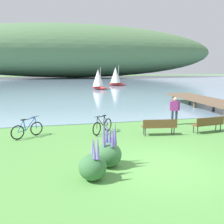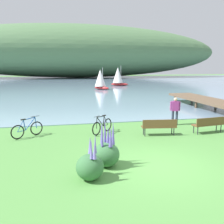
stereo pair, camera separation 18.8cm
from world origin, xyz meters
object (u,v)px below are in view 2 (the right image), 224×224
Objects in this scene: bicycle_beside_path at (102,126)px; person_at_shoreline at (175,109)px; park_bench_near_camera at (159,126)px; park_bench_further_along at (209,124)px; bicycle_leaning_near_bench at (27,129)px; sailboat_nearest_to_shore at (100,79)px; sailboat_toward_hillside at (118,76)px.

person_at_shoreline reaches higher than bicycle_beside_path.
park_bench_near_camera and park_bench_further_along have the same top height.
bicycle_leaning_near_bench is 3.86m from bicycle_beside_path.
sailboat_nearest_to_shore reaches higher than bicycle_leaning_near_bench.
person_at_shoreline is at bearing 6.02° from bicycle_leaning_near_bench.
park_bench_further_along is 2.34m from person_at_shoreline.
sailboat_nearest_to_shore is at bearing 93.74° from park_bench_further_along.
park_bench_further_along is at bearing -7.11° from bicycle_leaning_near_bench.
park_bench_near_camera is at bearing -20.58° from bicycle_beside_path.
bicycle_leaning_near_bench is 8.60m from person_at_shoreline.
bicycle_beside_path is 4.81m from person_at_shoreline.
sailboat_toward_hillside is (5.53, 33.33, 1.30)m from park_bench_near_camera.
park_bench_further_along is 33.53m from sailboat_toward_hillside.
bicycle_leaning_near_bench is 0.85× the size of person_at_shoreline.
person_at_shoreline is at bearing 11.55° from bicycle_beside_path.
bicycle_leaning_near_bench reaches higher than park_bench_further_along.
bicycle_leaning_near_bench is 0.42× the size of sailboat_nearest_to_shore.
sailboat_toward_hillside is at bearing 80.57° from park_bench_near_camera.
sailboat_toward_hillside reaches higher than sailboat_nearest_to_shore.
park_bench_further_along is at bearing -65.15° from person_at_shoreline.
park_bench_further_along is 0.49× the size of sailboat_toward_hillside.
sailboat_toward_hillside is (2.71, 33.40, 1.30)m from park_bench_further_along.
sailboat_nearest_to_shore reaches higher than person_at_shoreline.
park_bench_near_camera is at bearing -92.35° from sailboat_nearest_to_shore.
sailboat_toward_hillside reaches higher than bicycle_beside_path.
sailboat_nearest_to_shore is (3.91, 25.40, 1.26)m from bicycle_beside_path.
person_at_shoreline is (8.54, 0.90, 0.58)m from bicycle_leaning_near_bench.
park_bench_near_camera is 3.02m from bicycle_beside_path.
person_at_shoreline is at bearing 47.39° from park_bench_near_camera.
sailboat_nearest_to_shore is at bearing 87.65° from park_bench_near_camera.
park_bench_near_camera is 1.27× the size of bicycle_leaning_near_bench.
sailboat_toward_hillside is (8.36, 32.27, 1.42)m from bicycle_beside_path.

